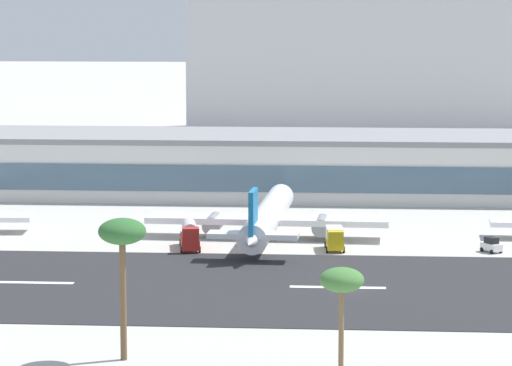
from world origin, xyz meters
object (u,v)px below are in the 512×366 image
object	(u,v)px
airliner_blue_tail_gate_1	(267,218)
service_baggage_tug_1	(491,245)
palm_tree_1	(342,283)
terminal_building	(277,164)
palm_tree_0	(122,237)
distant_hotel_block	(395,54)
service_fuel_truck_2	(190,235)
service_box_truck_0	(335,238)

from	to	relation	value
airliner_blue_tail_gate_1	service_baggage_tug_1	bearing A→B (deg)	-101.75
service_baggage_tug_1	palm_tree_1	world-z (taller)	palm_tree_1
palm_tree_1	terminal_building	bearing A→B (deg)	96.00
palm_tree_0	palm_tree_1	bearing A→B (deg)	-17.72
distant_hotel_block	palm_tree_0	world-z (taller)	distant_hotel_block
terminal_building	airliner_blue_tail_gate_1	xyz separation A→B (m)	(1.22, -47.71, -2.56)
terminal_building	palm_tree_1	xyz separation A→B (m)	(12.96, -123.30, 3.84)
airliner_blue_tail_gate_1	service_fuel_truck_2	bearing A→B (deg)	132.23
terminal_building	service_fuel_truck_2	size ratio (longest dim) A/B	16.38
terminal_building	service_fuel_truck_2	bearing A→B (deg)	-99.42
service_box_truck_0	service_baggage_tug_1	bearing A→B (deg)	85.85
terminal_building	service_baggage_tug_1	bearing A→B (deg)	-58.75
service_baggage_tug_1	service_fuel_truck_2	bearing A→B (deg)	58.31
terminal_building	service_baggage_tug_1	xyz separation A→B (m)	(33.97, -55.99, -4.69)
service_fuel_truck_2	palm_tree_0	size ratio (longest dim) A/B	0.62
terminal_building	palm_tree_0	distance (m)	116.93
distant_hotel_block	palm_tree_1	bearing A→B (deg)	-93.01
service_baggage_tug_1	service_box_truck_0	bearing A→B (deg)	57.55
airliner_blue_tail_gate_1	palm_tree_0	size ratio (longest dim) A/B	3.36
terminal_building	service_box_truck_0	bearing A→B (deg)	-78.31
terminal_building	service_fuel_truck_2	distance (m)	57.43
terminal_building	distant_hotel_block	xyz separation A→B (m)	(26.15, 127.72, 16.19)
service_fuel_truck_2	palm_tree_1	world-z (taller)	palm_tree_1
airliner_blue_tail_gate_1	service_baggage_tug_1	xyz separation A→B (m)	(32.76, -8.28, -2.13)
service_box_truck_0	service_baggage_tug_1	xyz separation A→B (m)	(22.39, -0.02, -0.74)
service_box_truck_0	palm_tree_0	world-z (taller)	palm_tree_0
palm_tree_1	service_box_truck_0	bearing A→B (deg)	91.17
service_baggage_tug_1	terminal_building	bearing A→B (deg)	-1.16
service_baggage_tug_1	palm_tree_0	world-z (taller)	palm_tree_0
airliner_blue_tail_gate_1	palm_tree_1	size ratio (longest dim) A/B	4.34
palm_tree_0	distant_hotel_block	bearing A→B (deg)	81.91
terminal_building	palm_tree_1	distance (m)	124.04
palm_tree_1	service_fuel_truck_2	bearing A→B (deg)	108.50
distant_hotel_block	airliner_blue_tail_gate_1	world-z (taller)	distant_hotel_block
service_box_truck_0	palm_tree_1	distance (m)	67.78
service_fuel_truck_2	palm_tree_1	xyz separation A→B (m)	(22.34, -66.76, 7.55)
service_fuel_truck_2	airliner_blue_tail_gate_1	bearing A→B (deg)	120.79
service_box_truck_0	palm_tree_0	size ratio (longest dim) A/B	0.43
terminal_building	airliner_blue_tail_gate_1	world-z (taller)	terminal_building
service_baggage_tug_1	palm_tree_0	xyz separation A→B (m)	(-42.53, -60.43, 11.32)
palm_tree_0	service_box_truck_0	bearing A→B (deg)	71.57
service_baggage_tug_1	palm_tree_0	size ratio (longest dim) A/B	0.25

